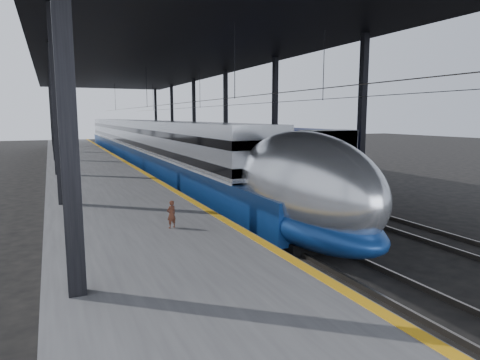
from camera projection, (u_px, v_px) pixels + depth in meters
ground at (239, 243)px, 15.75m from camera, size 160.00×160.00×0.00m
platform at (90, 171)px, 32.37m from camera, size 6.00×80.00×1.00m
yellow_strip at (128, 163)px, 33.41m from camera, size 0.30×80.00×0.01m
rails at (192, 171)px, 35.63m from camera, size 6.52×80.00×0.16m
canopy at (158, 58)px, 33.27m from camera, size 18.00×75.00×9.47m
tgv_train at (145, 145)px, 40.15m from camera, size 2.97×65.20×4.26m
second_train at (183, 141)px, 46.41m from camera, size 2.85×56.05×3.92m
child at (171, 214)px, 13.88m from camera, size 0.39×0.33×0.91m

